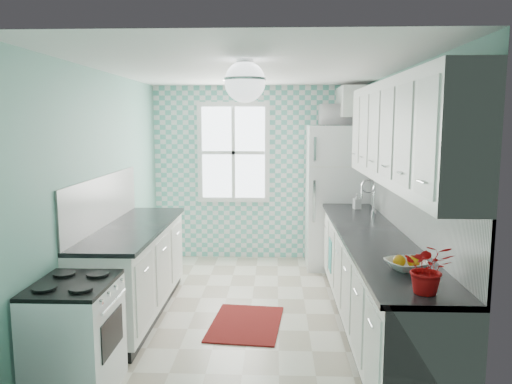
{
  "coord_description": "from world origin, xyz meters",
  "views": [
    {
      "loc": [
        0.26,
        -5.0,
        2.0
      ],
      "look_at": [
        0.05,
        0.25,
        1.25
      ],
      "focal_mm": 35.0,
      "sensor_mm": 36.0,
      "label": 1
    }
  ],
  "objects_px": {
    "fridge": "(337,197)",
    "sink": "(358,215)",
    "fruit_bowl": "(406,265)",
    "ceiling_light": "(245,81)",
    "stove": "(75,337)",
    "microwave": "(339,115)",
    "potted_plant": "(428,268)"
  },
  "relations": [
    {
      "from": "fridge",
      "to": "sink",
      "type": "distance_m",
      "value": 1.17
    },
    {
      "from": "sink",
      "to": "fruit_bowl",
      "type": "bearing_deg",
      "value": -93.85
    },
    {
      "from": "ceiling_light",
      "to": "stove",
      "type": "height_order",
      "value": "ceiling_light"
    },
    {
      "from": "fridge",
      "to": "stove",
      "type": "bearing_deg",
      "value": -121.75
    },
    {
      "from": "ceiling_light",
      "to": "fridge",
      "type": "height_order",
      "value": "ceiling_light"
    },
    {
      "from": "ceiling_light",
      "to": "microwave",
      "type": "height_order",
      "value": "ceiling_light"
    },
    {
      "from": "microwave",
      "to": "stove",
      "type": "bearing_deg",
      "value": 52.14
    },
    {
      "from": "microwave",
      "to": "potted_plant",
      "type": "bearing_deg",
      "value": 87.53
    },
    {
      "from": "microwave",
      "to": "fridge",
      "type": "bearing_deg",
      "value": 49.46
    },
    {
      "from": "ceiling_light",
      "to": "sink",
      "type": "bearing_deg",
      "value": 50.37
    },
    {
      "from": "stove",
      "to": "sink",
      "type": "xyz_separation_m",
      "value": [
        2.4,
        2.25,
        0.49
      ]
    },
    {
      "from": "stove",
      "to": "microwave",
      "type": "distance_m",
      "value": 4.44
    },
    {
      "from": "sink",
      "to": "fruit_bowl",
      "type": "xyz_separation_m",
      "value": [
        -0.0,
        -2.15,
        0.04
      ]
    },
    {
      "from": "sink",
      "to": "stove",
      "type": "bearing_deg",
      "value": -140.57
    },
    {
      "from": "fruit_bowl",
      "to": "potted_plant",
      "type": "height_order",
      "value": "potted_plant"
    },
    {
      "from": "fruit_bowl",
      "to": "sink",
      "type": "bearing_deg",
      "value": 89.9
    },
    {
      "from": "sink",
      "to": "microwave",
      "type": "bearing_deg",
      "value": 90.87
    },
    {
      "from": "ceiling_light",
      "to": "potted_plant",
      "type": "xyz_separation_m",
      "value": [
        1.2,
        -1.19,
        -1.22
      ]
    },
    {
      "from": "fridge",
      "to": "fruit_bowl",
      "type": "relative_size",
      "value": 6.78
    },
    {
      "from": "fruit_bowl",
      "to": "potted_plant",
      "type": "bearing_deg",
      "value": -90.0
    },
    {
      "from": "stove",
      "to": "potted_plant",
      "type": "relative_size",
      "value": 2.56
    },
    {
      "from": "fridge",
      "to": "stove",
      "type": "relative_size",
      "value": 2.33
    },
    {
      "from": "stove",
      "to": "sink",
      "type": "height_order",
      "value": "sink"
    },
    {
      "from": "fruit_bowl",
      "to": "potted_plant",
      "type": "xyz_separation_m",
      "value": [
        0.0,
        -0.5,
        0.13
      ]
    },
    {
      "from": "potted_plant",
      "to": "microwave",
      "type": "bearing_deg",
      "value": 91.35
    },
    {
      "from": "fruit_bowl",
      "to": "microwave",
      "type": "bearing_deg",
      "value": 91.56
    },
    {
      "from": "stove",
      "to": "microwave",
      "type": "bearing_deg",
      "value": 55.77
    },
    {
      "from": "ceiling_light",
      "to": "fruit_bowl",
      "type": "xyz_separation_m",
      "value": [
        1.2,
        -0.69,
        -1.35
      ]
    },
    {
      "from": "ceiling_light",
      "to": "stove",
      "type": "relative_size",
      "value": 0.42
    },
    {
      "from": "stove",
      "to": "sink",
      "type": "distance_m",
      "value": 3.33
    },
    {
      "from": "stove",
      "to": "fruit_bowl",
      "type": "bearing_deg",
      "value": 2.38
    },
    {
      "from": "sink",
      "to": "microwave",
      "type": "relative_size",
      "value": 1.03
    }
  ]
}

